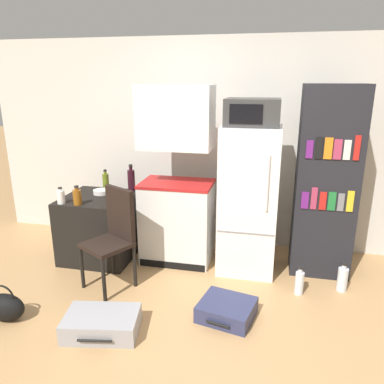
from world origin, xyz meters
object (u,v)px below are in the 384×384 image
microwave (253,112)px  water_bottle_middle (342,279)px  suitcase_small_flat (102,324)px  refrigerator (249,200)px  bottle_wine_dark (131,180)px  suitcase_large_flat (227,310)px  bottle_olive_oil (106,181)px  handbag (5,307)px  water_bottle_front (299,282)px  kitchen_hutch (177,184)px  side_table (100,227)px  bottle_milk_white (61,197)px  chair (114,231)px  bookshelf (326,184)px  bowl (101,192)px  bottle_amber_beer (77,197)px

microwave → water_bottle_middle: size_ratio=1.76×
suitcase_small_flat → refrigerator: bearing=42.4°
bottle_wine_dark → water_bottle_middle: size_ratio=1.04×
water_bottle_middle → microwave: bearing=163.8°
refrigerator → suitcase_large_flat: (-0.09, -0.95, -0.70)m
bottle_olive_oil → suitcase_small_flat: 1.86m
water_bottle_middle → handbag: bearing=-158.9°
water_bottle_front → kitchen_hutch: bearing=160.6°
side_table → refrigerator: (1.67, 0.09, 0.41)m
microwave → bottle_milk_white: 2.17m
chair → microwave: bearing=56.2°
refrigerator → bottle_olive_oil: refrigerator is taller
side_table → water_bottle_middle: size_ratio=2.53×
handbag → water_bottle_middle: bearing=21.1°
bottle_milk_white → microwave: bearing=11.3°
kitchen_hutch → chair: (-0.46, -0.66, -0.32)m
suitcase_large_flat → handbag: size_ratio=1.47×
refrigerator → bottle_milk_white: (-1.94, -0.39, 0.03)m
bookshelf → microwave: bearing=-172.7°
bottle_milk_white → bookshelf: bearing=10.2°
kitchen_hutch → bookshelf: bearing=2.3°
chair → suitcase_large_flat: (1.16, -0.33, -0.50)m
bowl → bottle_amber_beer: bearing=-99.5°
kitchen_hutch → water_bottle_middle: (1.74, -0.32, -0.77)m
bottle_amber_beer → chair: chair is taller
side_table → water_bottle_middle: side_table is taller
kitchen_hutch → handbag: size_ratio=5.39×
bottle_amber_beer → water_bottle_front: 2.40m
refrigerator → bottle_milk_white: size_ratio=8.64×
side_table → bottle_olive_oil: bearing=96.2°
suitcase_large_flat → water_bottle_front: water_bottle_front is taller
bottle_milk_white → suitcase_small_flat: bearing=-48.2°
bookshelf → bottle_milk_white: (-2.71, -0.49, -0.17)m
refrigerator → bottle_wine_dark: refrigerator is taller
refrigerator → bottle_milk_white: 1.98m
side_table → bookshelf: size_ratio=0.39×
bookshelf → bottle_wine_dark: (-2.16, 0.13, -0.12)m
refrigerator → microwave: 0.91m
side_table → bottle_wine_dark: bottle_wine_dark is taller
side_table → bottle_olive_oil: 0.55m
bookshelf → suitcase_small_flat: bearing=-141.0°
bookshelf → bottle_olive_oil: 2.48m
microwave → bookshelf: bearing=7.3°
bottle_olive_oil → water_bottle_front: bottle_olive_oil is taller
side_table → water_bottle_front: size_ratio=2.62×
kitchen_hutch → water_bottle_middle: kitchen_hutch is taller
bottle_amber_beer → bottle_milk_white: bearing=-178.9°
refrigerator → water_bottle_middle: 1.19m
kitchen_hutch → bottle_olive_oil: (-0.92, 0.17, -0.06)m
bottle_amber_beer → bowl: size_ratio=1.17×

